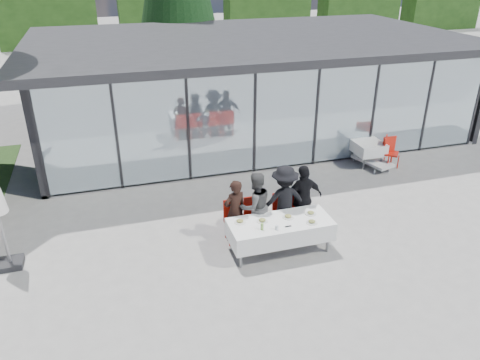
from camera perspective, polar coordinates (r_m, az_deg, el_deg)
The scene contains 24 objects.
ground at distance 10.59m, azimuth 3.23°, elevation -8.58°, with size 90.00×90.00×0.00m, color gray.
pavilion at distance 17.54m, azimuth 0.53°, elevation 13.26°, with size 14.80×8.80×3.44m.
treeline at distance 36.39m, azimuth -15.84°, elevation 19.04°, with size 62.50×2.00×4.40m.
dining_table at distance 10.33m, azimuth 4.90°, elevation -6.03°, with size 2.26×0.96×0.75m.
diner_a at distance 10.53m, azimuth -0.63°, elevation -3.82°, with size 0.56×0.56×1.53m, color black.
diner_chair_a at distance 10.70m, azimuth -0.73°, elevation -4.70°, with size 0.44×0.44×0.97m.
diner_b at distance 10.63m, azimuth 1.87°, elevation -3.19°, with size 0.80×0.80×1.64m, color #525252.
diner_chair_b at distance 10.83m, azimuth 1.73°, elevation -4.32°, with size 0.44×0.44×0.97m.
diner_c at distance 10.83m, azimuth 5.41°, elevation -2.49°, with size 1.11×1.11×1.71m, color black.
diner_chair_c at distance 11.04m, azimuth 5.20°, elevation -3.78°, with size 0.44×0.44×0.97m.
diner_d at distance 11.01m, azimuth 7.69°, elevation -2.24°, with size 0.98×0.98×1.67m, color black.
diner_chair_d at distance 11.21m, azimuth 7.46°, elevation -3.42°, with size 0.44×0.44×0.97m.
plate_a at distance 10.13m, azimuth -0.02°, elevation -5.06°, with size 0.25×0.25×0.07m.
plate_b at distance 10.17m, azimuth 2.74°, elevation -4.95°, with size 0.25×0.25×0.07m.
plate_c at distance 10.36m, azimuth 5.88°, elevation -4.45°, with size 0.25×0.25×0.07m.
plate_d at distance 10.56m, azimuth 8.62°, elevation -4.00°, with size 0.25×0.25×0.07m.
plate_extra at distance 10.23m, azimuth 8.75°, elevation -5.07°, with size 0.25×0.25×0.07m.
juice_bottle at distance 9.86m, azimuth 2.70°, elevation -5.70°, with size 0.06×0.06×0.15m, color #80B44B.
drinking_glasses at distance 9.89m, azimuth 4.48°, elevation -5.81°, with size 0.07×0.07×0.10m.
folded_eyeglasses at distance 10.04m, azimuth 5.89°, elevation -5.64°, with size 0.14×0.03×0.01m, color black.
spare_table_right at distance 15.06m, azimuth 15.42°, elevation 3.79°, with size 0.86×0.86×0.74m.
spare_chair_a at distance 15.08m, azimuth 17.60°, elevation 3.47°, with size 0.62×0.62×0.97m.
spare_chair_b at distance 15.20m, azimuth 17.40°, elevation 3.67°, with size 0.44×0.44×0.97m.
lounger at distance 15.18m, azimuth 15.44°, elevation 2.75°, with size 0.94×1.45×0.72m.
Camera 1 is at (-3.08, -8.17, 5.99)m, focal length 35.00 mm.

